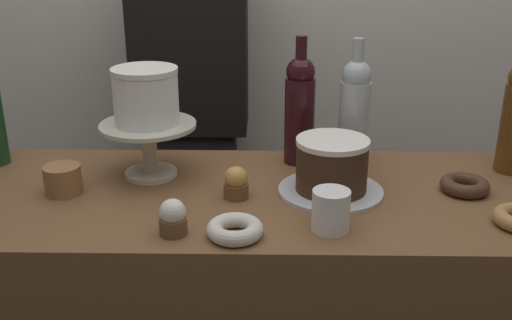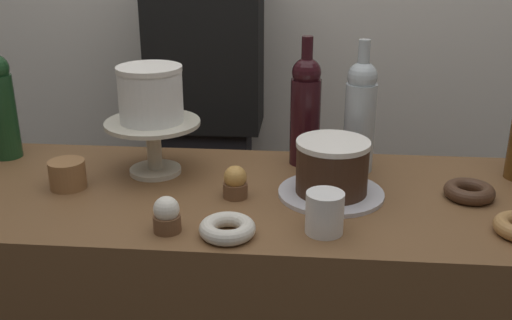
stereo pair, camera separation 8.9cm
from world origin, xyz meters
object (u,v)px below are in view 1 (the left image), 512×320
object	(u,v)px
white_layer_cake	(146,96)
chocolate_round_cake	(332,165)
donut_chocolate	(465,185)
donut_sugar	(235,229)
cake_stand_pedestal	(149,140)
coffee_cup_ceramic	(331,210)
cupcake_caramel	(236,183)
wine_bottle_clear	(354,112)
cupcake_vanilla	(173,218)
cookie_stack	(63,180)
wine_bottle_dark_red	(300,108)
barista_figure	(194,130)

from	to	relation	value
white_layer_cake	chocolate_round_cake	xyz separation A→B (m)	(0.43, -0.10, -0.13)
white_layer_cake	donut_chocolate	xyz separation A→B (m)	(0.74, -0.09, -0.18)
chocolate_round_cake	donut_sugar	size ratio (longest dim) A/B	1.47
donut_sugar	cake_stand_pedestal	bearing A→B (deg)	125.55
cake_stand_pedestal	chocolate_round_cake	xyz separation A→B (m)	(0.43, -0.10, -0.02)
white_layer_cake	coffee_cup_ceramic	xyz separation A→B (m)	(0.41, -0.28, -0.16)
cake_stand_pedestal	cupcake_caramel	xyz separation A→B (m)	(0.22, -0.13, -0.06)
wine_bottle_clear	cupcake_caramel	world-z (taller)	wine_bottle_clear
wine_bottle_clear	cupcake_caramel	size ratio (longest dim) A/B	4.38
cake_stand_pedestal	white_layer_cake	distance (m)	0.11
cupcake_caramel	coffee_cup_ceramic	xyz separation A→B (m)	(0.20, -0.15, 0.01)
cupcake_vanilla	donut_sugar	size ratio (longest dim) A/B	0.66
chocolate_round_cake	cupcake_caramel	world-z (taller)	chocolate_round_cake
chocolate_round_cake	cookie_stack	size ratio (longest dim) A/B	1.95
wine_bottle_dark_red	wine_bottle_clear	size ratio (longest dim) A/B	1.00
donut_chocolate	barista_figure	world-z (taller)	barista_figure
wine_bottle_dark_red	cupcake_caramel	distance (m)	0.29
cake_stand_pedestal	chocolate_round_cake	size ratio (longest dim) A/B	1.40
donut_sugar	white_layer_cake	bearing A→B (deg)	125.55
donut_chocolate	cookie_stack	size ratio (longest dim) A/B	1.33
wine_bottle_dark_red	wine_bottle_clear	xyz separation A→B (m)	(0.13, -0.03, 0.00)
cake_stand_pedestal	wine_bottle_clear	world-z (taller)	wine_bottle_clear
wine_bottle_clear	coffee_cup_ceramic	world-z (taller)	wine_bottle_clear
wine_bottle_clear	barista_figure	world-z (taller)	barista_figure
cake_stand_pedestal	wine_bottle_dark_red	size ratio (longest dim) A/B	0.71
chocolate_round_cake	donut_sugar	bearing A→B (deg)	-134.78
cupcake_caramel	cake_stand_pedestal	bearing A→B (deg)	149.60
white_layer_cake	wine_bottle_clear	distance (m)	0.51
white_layer_cake	donut_sugar	world-z (taller)	white_layer_cake
chocolate_round_cake	wine_bottle_dark_red	bearing A→B (deg)	107.65
coffee_cup_ceramic	barista_figure	world-z (taller)	barista_figure
cake_stand_pedestal	wine_bottle_clear	distance (m)	0.51
cookie_stack	cake_stand_pedestal	bearing A→B (deg)	31.12
white_layer_cake	cupcake_vanilla	xyz separation A→B (m)	(0.10, -0.30, -0.17)
white_layer_cake	wine_bottle_clear	size ratio (longest dim) A/B	0.48
cake_stand_pedestal	wine_bottle_dark_red	bearing A→B (deg)	15.32
wine_bottle_dark_red	cake_stand_pedestal	bearing A→B (deg)	-164.68
cake_stand_pedestal	barista_figure	distance (m)	0.57
wine_bottle_clear	barista_figure	distance (m)	0.69
wine_bottle_dark_red	cupcake_vanilla	distance (m)	0.49
white_layer_cake	cupcake_caramel	distance (m)	0.30
chocolate_round_cake	wine_bottle_clear	xyz separation A→B (m)	(0.07, 0.17, 0.07)
wine_bottle_dark_red	donut_chocolate	bearing A→B (deg)	-26.54
donut_sugar	cookie_stack	xyz separation A→B (m)	(-0.40, 0.20, 0.02)
cake_stand_pedestal	cupcake_vanilla	bearing A→B (deg)	-71.70
white_layer_cake	barista_figure	distance (m)	0.60
cake_stand_pedestal	chocolate_round_cake	bearing A→B (deg)	-13.14
wine_bottle_dark_red	donut_chocolate	xyz separation A→B (m)	(0.37, -0.19, -0.13)
white_layer_cake	cupcake_vanilla	size ratio (longest dim) A/B	2.08
cookie_stack	barista_figure	world-z (taller)	barista_figure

